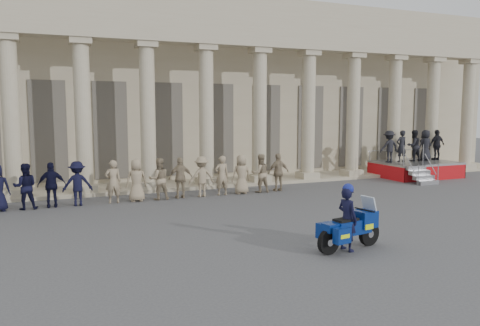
# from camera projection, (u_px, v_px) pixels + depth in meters

# --- Properties ---
(ground) EXTENTS (90.00, 90.00, 0.00)m
(ground) POSITION_uv_depth(u_px,v_px,m) (252.00, 233.00, 13.20)
(ground) COLOR #444447
(ground) RESTS_ON ground
(building) EXTENTS (40.00, 12.50, 9.00)m
(building) POSITION_uv_depth(u_px,v_px,m) (147.00, 91.00, 26.25)
(building) COLOR tan
(building) RESTS_ON ground
(officer_rank) EXTENTS (18.64, 0.62, 1.63)m
(officer_rank) POSITION_uv_depth(u_px,v_px,m) (55.00, 185.00, 16.68)
(officer_rank) COLOR black
(officer_rank) RESTS_ON ground
(reviewing_stand) EXTENTS (4.20, 3.88, 2.43)m
(reviewing_stand) POSITION_uv_depth(u_px,v_px,m) (414.00, 152.00, 24.32)
(reviewing_stand) COLOR gray
(reviewing_stand) RESTS_ON ground
(motorcycle) EXTENTS (2.01, 0.95, 1.30)m
(motorcycle) POSITION_uv_depth(u_px,v_px,m) (350.00, 228.00, 11.60)
(motorcycle) COLOR black
(motorcycle) RESTS_ON ground
(rider) EXTENTS (0.48, 0.64, 1.68)m
(rider) POSITION_uv_depth(u_px,v_px,m) (347.00, 217.00, 11.51)
(rider) COLOR black
(rider) RESTS_ON ground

